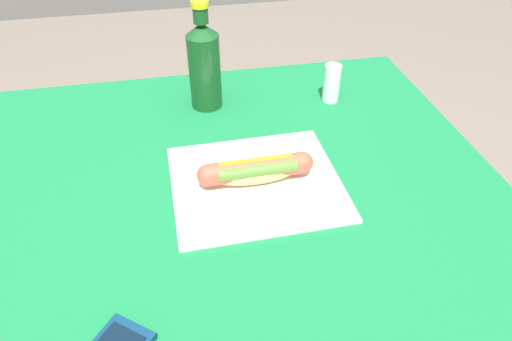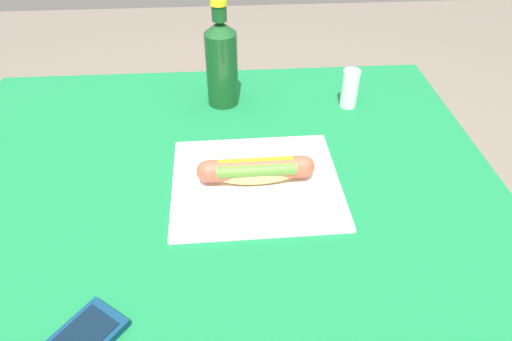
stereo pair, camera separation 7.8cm
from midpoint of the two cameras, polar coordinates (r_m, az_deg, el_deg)
name	(u,v)px [view 1 (the left image)]	position (r m, az deg, el deg)	size (l,w,h in m)	color
dining_table	(221,258)	(0.87, -6.89, -10.77)	(1.00, 0.92, 0.74)	brown
paper_wrapper	(256,183)	(0.80, -2.80, -1.62)	(0.28, 0.25, 0.01)	white
hot_dog	(256,170)	(0.78, -2.85, -0.05)	(0.20, 0.05, 0.05)	#DBB26B
soda_bottle	(204,64)	(0.97, -8.70, 12.74)	(0.07, 0.07, 0.22)	#14471E
salt_shaker	(332,83)	(1.01, 7.08, 10.50)	(0.04, 0.04, 0.08)	silver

